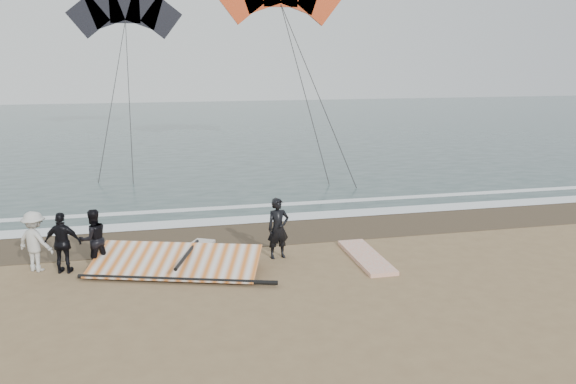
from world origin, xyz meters
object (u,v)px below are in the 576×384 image
board_cream (190,252)px  sail_rig (173,263)px  board_white (366,257)px  man_main (278,228)px

board_cream → sail_rig: (-0.50, -1.17, 0.15)m
board_white → board_cream: (-4.58, 1.46, -0.01)m
board_white → man_main: bearing=164.9°
board_cream → sail_rig: bearing=-84.0°
sail_rig → board_white: bearing=-3.3°
board_cream → sail_rig: 1.28m
man_main → board_white: (2.28, -0.63, -0.77)m
man_main → board_cream: 2.57m
man_main → board_white: size_ratio=0.62×
board_white → board_cream: size_ratio=1.23×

